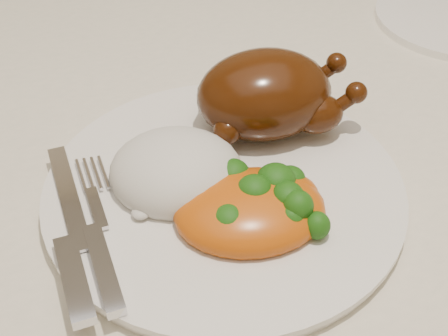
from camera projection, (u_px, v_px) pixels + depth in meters
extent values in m
cube|color=brown|center=(239.00, 157.00, 0.63)|extent=(1.60, 0.90, 0.04)
cube|color=beige|center=(240.00, 138.00, 0.61)|extent=(1.72, 1.02, 0.01)
cylinder|color=white|center=(224.00, 191.00, 0.54)|extent=(0.33, 0.33, 0.01)
ellipsoid|color=#411B06|center=(264.00, 94.00, 0.57)|extent=(0.13, 0.10, 0.08)
ellipsoid|color=#411B06|center=(257.00, 81.00, 0.56)|extent=(0.06, 0.04, 0.03)
ellipsoid|color=#411B06|center=(318.00, 114.00, 0.57)|extent=(0.05, 0.04, 0.04)
sphere|color=#411B06|center=(356.00, 93.00, 0.56)|extent=(0.02, 0.02, 0.02)
ellipsoid|color=#411B06|center=(300.00, 83.00, 0.61)|extent=(0.05, 0.04, 0.04)
sphere|color=#411B06|center=(336.00, 63.00, 0.60)|extent=(0.02, 0.02, 0.02)
sphere|color=#411B06|center=(227.00, 130.00, 0.55)|extent=(0.03, 0.03, 0.03)
sphere|color=#411B06|center=(214.00, 94.00, 0.60)|extent=(0.03, 0.03, 0.03)
ellipsoid|color=white|center=(176.00, 172.00, 0.53)|extent=(0.14, 0.13, 0.06)
ellipsoid|color=#D75A0D|center=(250.00, 211.00, 0.50)|extent=(0.13, 0.11, 0.04)
ellipsoid|color=#D75A0D|center=(285.00, 196.00, 0.51)|extent=(0.06, 0.05, 0.03)
ellipsoid|color=#183F0A|center=(255.00, 197.00, 0.51)|extent=(0.03, 0.03, 0.03)
ellipsoid|color=#183F0A|center=(229.00, 222.00, 0.48)|extent=(0.03, 0.03, 0.03)
ellipsoid|color=#183F0A|center=(276.00, 181.00, 0.51)|extent=(0.03, 0.03, 0.03)
ellipsoid|color=#183F0A|center=(291.00, 219.00, 0.49)|extent=(0.02, 0.02, 0.03)
ellipsoid|color=#183F0A|center=(233.00, 174.00, 0.52)|extent=(0.03, 0.03, 0.03)
ellipsoid|color=#183F0A|center=(290.00, 179.00, 0.52)|extent=(0.03, 0.03, 0.02)
ellipsoid|color=#183F0A|center=(254.00, 191.00, 0.50)|extent=(0.03, 0.03, 0.02)
ellipsoid|color=#183F0A|center=(317.00, 225.00, 0.49)|extent=(0.02, 0.02, 0.02)
ellipsoid|color=#183F0A|center=(187.00, 182.00, 0.51)|extent=(0.03, 0.03, 0.02)
ellipsoid|color=#183F0A|center=(298.00, 206.00, 0.49)|extent=(0.03, 0.03, 0.03)
ellipsoid|color=#183F0A|center=(288.00, 196.00, 0.49)|extent=(0.03, 0.03, 0.02)
cube|color=silver|center=(69.00, 196.00, 0.52)|extent=(0.03, 0.13, 0.00)
cube|color=silver|center=(74.00, 279.00, 0.45)|extent=(0.03, 0.08, 0.01)
cube|color=silver|center=(104.00, 268.00, 0.46)|extent=(0.02, 0.09, 0.01)
cube|color=silver|center=(94.00, 191.00, 0.53)|extent=(0.03, 0.09, 0.00)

